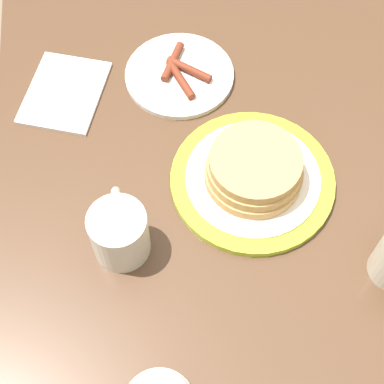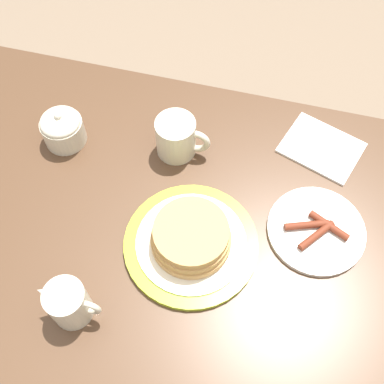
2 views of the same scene
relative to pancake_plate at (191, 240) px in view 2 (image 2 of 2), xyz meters
name	(u,v)px [view 2 (image 2 of 2)]	position (x,y,z in m)	size (l,w,h in m)	color
ground_plane	(199,352)	(0.03, -0.04, -0.76)	(8.00, 8.00, 0.00)	#7A6651
dining_table	(202,289)	(0.03, -0.04, -0.14)	(1.34, 0.87, 0.74)	#4C3321
pancake_plate	(191,240)	(0.00, 0.00, 0.00)	(0.25, 0.25, 0.07)	#AAC628
side_plate_bacon	(316,230)	(0.22, 0.09, -0.02)	(0.19, 0.19, 0.02)	silver
coffee_mug	(177,137)	(-0.08, 0.21, 0.02)	(0.11, 0.08, 0.09)	beige
creamer_pitcher	(68,303)	(-0.17, -0.17, 0.02)	(0.11, 0.07, 0.10)	beige
sugar_bowl	(62,128)	(-0.32, 0.17, 0.01)	(0.09, 0.09, 0.09)	beige
napkin	(321,148)	(0.21, 0.28, -0.02)	(0.19, 0.17, 0.01)	white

